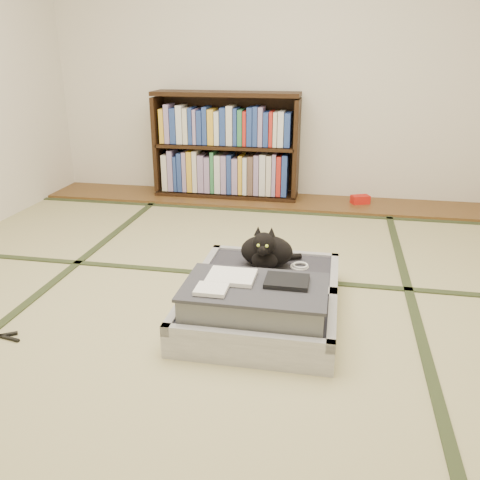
# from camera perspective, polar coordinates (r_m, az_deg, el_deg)

# --- Properties ---
(floor) EXTENTS (4.50, 4.50, 0.00)m
(floor) POSITION_cam_1_polar(r_m,az_deg,el_deg) (2.67, -2.50, -7.56)
(floor) COLOR #BEBA7E
(floor) RESTS_ON ground
(wood_strip) EXTENTS (4.00, 0.50, 0.02)m
(wood_strip) POSITION_cam_1_polar(r_m,az_deg,el_deg) (4.50, 3.38, 4.44)
(wood_strip) COLOR brown
(wood_strip) RESTS_ON ground
(red_item) EXTENTS (0.17, 0.14, 0.07)m
(red_item) POSITION_cam_1_polar(r_m,az_deg,el_deg) (4.49, 13.34, 4.46)
(red_item) COLOR red
(red_item) RESTS_ON wood_strip
(tatami_borders) EXTENTS (4.00, 4.50, 0.01)m
(tatami_borders) POSITION_cam_1_polar(r_m,az_deg,el_deg) (3.10, -0.40, -3.27)
(tatami_borders) COLOR #2D381E
(tatami_borders) RESTS_ON ground
(bookcase) EXTENTS (1.27, 0.29, 0.92)m
(bookcase) POSITION_cam_1_polar(r_m,az_deg,el_deg) (4.54, -1.56, 10.32)
(bookcase) COLOR black
(bookcase) RESTS_ON wood_strip
(suitcase) EXTENTS (0.74, 0.98, 0.29)m
(suitcase) POSITION_cam_1_polar(r_m,az_deg,el_deg) (2.54, 2.39, -6.60)
(suitcase) COLOR #BBBCC1
(suitcase) RESTS_ON floor
(cat) EXTENTS (0.33, 0.33, 0.26)m
(cat) POSITION_cam_1_polar(r_m,az_deg,el_deg) (2.74, 2.98, -1.26)
(cat) COLOR black
(cat) RESTS_ON suitcase
(cable_coil) EXTENTS (0.10, 0.10, 0.02)m
(cable_coil) POSITION_cam_1_polar(r_m,az_deg,el_deg) (2.79, 6.72, -2.93)
(cable_coil) COLOR white
(cable_coil) RESTS_ON suitcase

